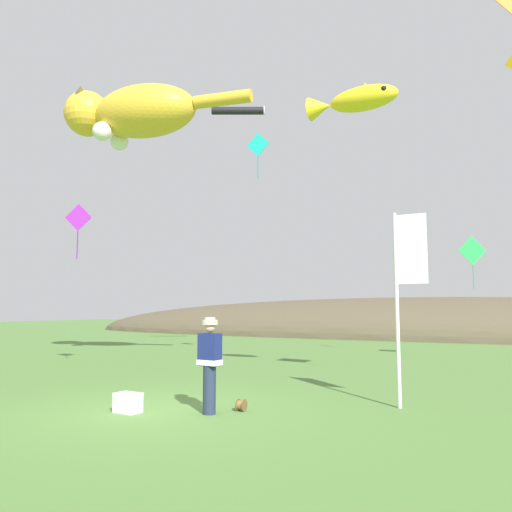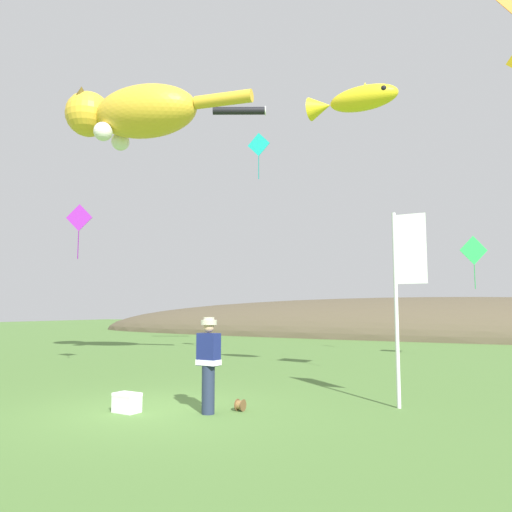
{
  "view_description": "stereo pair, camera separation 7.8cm",
  "coord_description": "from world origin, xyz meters",
  "px_view_note": "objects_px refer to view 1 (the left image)",
  "views": [
    {
      "loc": [
        6.15,
        -7.74,
        1.94
      ],
      "look_at": [
        0.0,
        4.0,
        3.34
      ],
      "focal_mm": 35.0,
      "sensor_mm": 36.0,
      "label": 1
    },
    {
      "loc": [
        6.22,
        -7.71,
        1.94
      ],
      "look_at": [
        0.0,
        4.0,
        3.34
      ],
      "focal_mm": 35.0,
      "sensor_mm": 36.0,
      "label": 2
    }
  ],
  "objects_px": {
    "festival_attendant": "(210,362)",
    "kite_spool": "(241,405)",
    "kite_diamond_teal": "(258,145)",
    "kite_diamond_violet": "(78,218)",
    "kite_fish_windsock": "(353,100)",
    "kite_diamond_green": "(472,251)",
    "picnic_cooler": "(128,403)",
    "kite_giant_cat": "(132,113)",
    "festival_banner_pole": "(404,278)",
    "kite_tube_streamer": "(239,111)"
  },
  "relations": [
    {
      "from": "kite_diamond_teal",
      "to": "kite_diamond_violet",
      "type": "distance_m",
      "value": 7.23
    },
    {
      "from": "kite_diamond_teal",
      "to": "kite_diamond_green",
      "type": "xyz_separation_m",
      "value": [
        7.12,
        3.79,
        -4.08
      ]
    },
    {
      "from": "kite_diamond_green",
      "to": "picnic_cooler",
      "type": "bearing_deg",
      "value": -111.82
    },
    {
      "from": "picnic_cooler",
      "to": "kite_fish_windsock",
      "type": "relative_size",
      "value": 0.21
    },
    {
      "from": "kite_fish_windsock",
      "to": "kite_tube_streamer",
      "type": "height_order",
      "value": "kite_tube_streamer"
    },
    {
      "from": "picnic_cooler",
      "to": "kite_diamond_violet",
      "type": "distance_m",
      "value": 8.42
    },
    {
      "from": "kite_fish_windsock",
      "to": "picnic_cooler",
      "type": "bearing_deg",
      "value": -120.96
    },
    {
      "from": "picnic_cooler",
      "to": "festival_banner_pole",
      "type": "relative_size",
      "value": 0.13
    },
    {
      "from": "festival_attendant",
      "to": "festival_banner_pole",
      "type": "bearing_deg",
      "value": 34.83
    },
    {
      "from": "kite_fish_windsock",
      "to": "kite_diamond_teal",
      "type": "bearing_deg",
      "value": 140.46
    },
    {
      "from": "kite_spool",
      "to": "kite_giant_cat",
      "type": "distance_m",
      "value": 12.77
    },
    {
      "from": "festival_attendant",
      "to": "kite_spool",
      "type": "distance_m",
      "value": 1.06
    },
    {
      "from": "festival_banner_pole",
      "to": "kite_diamond_green",
      "type": "bearing_deg",
      "value": 86.8
    },
    {
      "from": "festival_attendant",
      "to": "kite_fish_windsock",
      "type": "height_order",
      "value": "kite_fish_windsock"
    },
    {
      "from": "kite_spool",
      "to": "kite_fish_windsock",
      "type": "bearing_deg",
      "value": 73.19
    },
    {
      "from": "kite_diamond_green",
      "to": "kite_diamond_violet",
      "type": "relative_size",
      "value": 1.12
    },
    {
      "from": "kite_spool",
      "to": "kite_diamond_teal",
      "type": "xyz_separation_m",
      "value": [
        -3.78,
        7.99,
        8.06
      ]
    },
    {
      "from": "kite_diamond_violet",
      "to": "kite_spool",
      "type": "bearing_deg",
      "value": -20.54
    },
    {
      "from": "festival_banner_pole",
      "to": "kite_diamond_violet",
      "type": "distance_m",
      "value": 10.71
    },
    {
      "from": "festival_attendant",
      "to": "kite_spool",
      "type": "bearing_deg",
      "value": 51.92
    },
    {
      "from": "kite_spool",
      "to": "kite_diamond_green",
      "type": "relative_size",
      "value": 0.11
    },
    {
      "from": "kite_spool",
      "to": "kite_tube_streamer",
      "type": "height_order",
      "value": "kite_tube_streamer"
    },
    {
      "from": "festival_attendant",
      "to": "kite_diamond_teal",
      "type": "relative_size",
      "value": 0.97
    },
    {
      "from": "kite_spool",
      "to": "kite_diamond_teal",
      "type": "relative_size",
      "value": 0.12
    },
    {
      "from": "kite_spool",
      "to": "festival_banner_pole",
      "type": "height_order",
      "value": "festival_banner_pole"
    },
    {
      "from": "kite_spool",
      "to": "kite_diamond_green",
      "type": "xyz_separation_m",
      "value": [
        3.33,
        11.77,
        3.98
      ]
    },
    {
      "from": "kite_spool",
      "to": "kite_giant_cat",
      "type": "relative_size",
      "value": 0.03
    },
    {
      "from": "festival_banner_pole",
      "to": "kite_tube_streamer",
      "type": "height_order",
      "value": "kite_tube_streamer"
    },
    {
      "from": "kite_tube_streamer",
      "to": "festival_attendant",
      "type": "bearing_deg",
      "value": -62.61
    },
    {
      "from": "kite_giant_cat",
      "to": "kite_tube_streamer",
      "type": "relative_size",
      "value": 3.04
    },
    {
      "from": "kite_giant_cat",
      "to": "kite_fish_windsock",
      "type": "xyz_separation_m",
      "value": [
        8.69,
        -1.2,
        -1.71
      ]
    },
    {
      "from": "festival_attendant",
      "to": "kite_diamond_green",
      "type": "bearing_deg",
      "value": 73.1
    },
    {
      "from": "kite_giant_cat",
      "to": "kite_diamond_violet",
      "type": "height_order",
      "value": "kite_giant_cat"
    },
    {
      "from": "picnic_cooler",
      "to": "kite_diamond_teal",
      "type": "height_order",
      "value": "kite_diamond_teal"
    },
    {
      "from": "festival_banner_pole",
      "to": "kite_diamond_violet",
      "type": "height_order",
      "value": "kite_diamond_violet"
    },
    {
      "from": "kite_spool",
      "to": "festival_attendant",
      "type": "bearing_deg",
      "value": -128.08
    },
    {
      "from": "kite_fish_windsock",
      "to": "kite_diamond_green",
      "type": "distance_m",
      "value": 8.81
    },
    {
      "from": "kite_tube_streamer",
      "to": "kite_spool",
      "type": "bearing_deg",
      "value": -60.01
    },
    {
      "from": "festival_attendant",
      "to": "kite_tube_streamer",
      "type": "xyz_separation_m",
      "value": [
        -6.07,
        11.71,
        10.26
      ]
    },
    {
      "from": "kite_diamond_violet",
      "to": "kite_diamond_green",
      "type": "bearing_deg",
      "value": 39.12
    },
    {
      "from": "kite_giant_cat",
      "to": "kite_diamond_green",
      "type": "height_order",
      "value": "kite_giant_cat"
    },
    {
      "from": "kite_spool",
      "to": "picnic_cooler",
      "type": "relative_size",
      "value": 0.44
    },
    {
      "from": "festival_attendant",
      "to": "kite_spool",
      "type": "height_order",
      "value": "festival_attendant"
    },
    {
      "from": "kite_spool",
      "to": "festival_banner_pole",
      "type": "relative_size",
      "value": 0.06
    },
    {
      "from": "kite_spool",
      "to": "kite_giant_cat",
      "type": "bearing_deg",
      "value": 145.85
    },
    {
      "from": "festival_attendant",
      "to": "kite_diamond_green",
      "type": "xyz_separation_m",
      "value": [
        3.73,
        12.28,
        3.14
      ]
    },
    {
      "from": "kite_diamond_teal",
      "to": "kite_diamond_violet",
      "type": "xyz_separation_m",
      "value": [
        -3.84,
        -5.13,
        -3.35
      ]
    },
    {
      "from": "kite_giant_cat",
      "to": "kite_diamond_green",
      "type": "bearing_deg",
      "value": 31.64
    },
    {
      "from": "festival_attendant",
      "to": "festival_banner_pole",
      "type": "xyz_separation_m",
      "value": [
        3.17,
        2.2,
        1.58
      ]
    },
    {
      "from": "picnic_cooler",
      "to": "kite_diamond_violet",
      "type": "height_order",
      "value": "kite_diamond_violet"
    }
  ]
}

